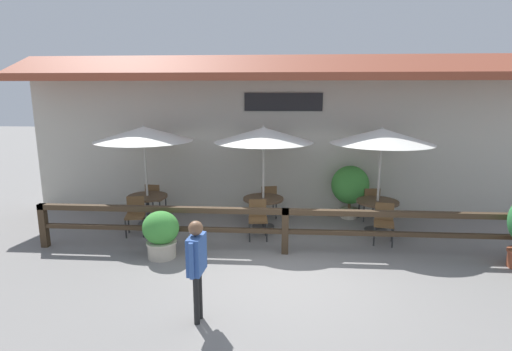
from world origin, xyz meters
The scene contains 18 objects.
ground_plane centered at (0.00, 0.00, 0.00)m, with size 60.00×60.00×0.00m, color slate.
building_facade centered at (0.00, 4.10, 2.16)m, with size 14.28×1.49×4.23m.
patio_railing centered at (0.00, 1.05, 0.70)m, with size 10.40×0.14×0.95m.
patio_umbrella_near centered at (-3.42, 2.67, 2.27)m, with size 2.34×2.34×2.48m.
dining_table_near centered at (-3.42, 2.67, 0.59)m, with size 0.98×0.98×0.74m.
chair_near_streetside centered at (-3.47, 1.95, 0.50)m, with size 0.50×0.50×0.88m.
chair_near_wallside centered at (-3.47, 3.38, 0.50)m, with size 0.47×0.47×0.88m.
patio_umbrella_middle centered at (-0.53, 2.65, 2.27)m, with size 2.34×2.34×2.48m.
dining_table_middle centered at (-0.53, 2.65, 0.59)m, with size 0.98×0.98×0.74m.
chair_middle_streetside centered at (-0.61, 1.89, 0.50)m, with size 0.46×0.46×0.88m.
chair_middle_wallside centered at (-0.44, 3.42, 0.50)m, with size 0.51×0.51×0.88m.
patio_umbrella_far centered at (2.18, 2.58, 2.27)m, with size 2.34×2.34×2.48m.
dining_table_far centered at (2.18, 2.58, 0.59)m, with size 0.98×0.98×0.74m.
chair_far_streetside centered at (2.15, 1.80, 0.50)m, with size 0.50×0.50×0.88m.
chair_far_wallside centered at (2.17, 3.36, 0.50)m, with size 0.48×0.48×0.88m.
potted_plant_entrance_palm centered at (-2.46, 0.67, 0.50)m, with size 0.73×0.65×0.96m.
potted_plant_broad_leaf centered at (1.68, 3.55, 0.85)m, with size 0.97×0.87×1.39m.
pedestrian centered at (-1.25, -1.52, 0.98)m, with size 0.22×0.54×1.52m.
Camera 1 is at (-0.04, -6.69, 3.26)m, focal length 28.00 mm.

